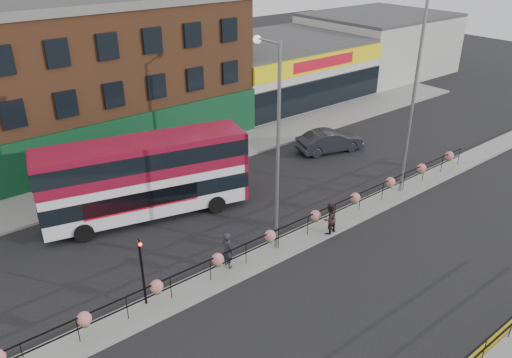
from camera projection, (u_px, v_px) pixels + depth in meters
ground at (293, 244)px, 25.25m from camera, size 120.00×120.00×0.00m
north_pavement at (173, 165)px, 33.61m from camera, size 60.00×4.00×0.15m
median at (293, 242)px, 25.21m from camera, size 60.00×1.60×0.15m
yellow_line_inner at (470, 358)px, 18.46m from camera, size 60.00×0.10×0.01m
brick_building at (59, 77)px, 34.68m from camera, size 25.00×12.21×10.30m
supermarket at (277, 68)px, 46.94m from camera, size 15.00×12.25×5.30m
warehouse_east at (377, 43)px, 55.04m from camera, size 14.50×12.00×6.30m
median_railing at (294, 226)px, 24.78m from camera, size 30.04×0.56×1.23m
double_decker_bus at (145, 171)px, 26.59m from camera, size 11.33×5.24×4.46m
car at (330, 141)px, 35.56m from camera, size 4.26×5.69×1.58m
pedestrian_a at (227, 250)px, 22.90m from camera, size 0.70×0.50×1.82m
pedestrian_b at (329, 218)px, 25.51m from camera, size 0.97×0.82×1.73m
lamp_column_west at (275, 133)px, 22.26m from camera, size 0.36×1.76×10.06m
lamp_column_east at (411, 82)px, 27.39m from camera, size 0.40×1.95×11.13m
traffic_light_median at (141, 258)px, 19.95m from camera, size 0.15×0.28×3.65m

